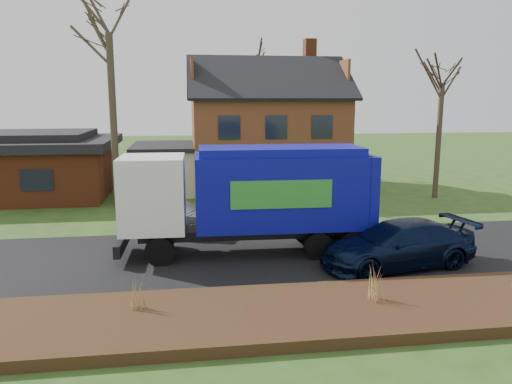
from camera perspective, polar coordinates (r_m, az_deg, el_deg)
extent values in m
plane|color=#284A18|center=(18.15, 1.85, -7.23)|extent=(120.00, 120.00, 0.00)
cube|color=black|center=(18.15, 1.85, -7.20)|extent=(80.00, 7.00, 0.02)
cube|color=#321D10|center=(13.25, 5.93, -13.56)|extent=(80.00, 3.50, 0.30)
cube|color=beige|center=(31.69, 1.06, 3.01)|extent=(9.00, 7.50, 2.70)
cube|color=brown|center=(31.44, 1.08, 7.98)|extent=(9.00, 7.50, 2.80)
cube|color=brown|center=(33.12, 6.14, 15.62)|extent=(0.70, 0.90, 1.60)
cube|color=beige|center=(30.83, -10.25, 2.53)|extent=(3.50, 5.50, 2.60)
cube|color=black|center=(30.66, -10.34, 5.16)|extent=(3.90, 5.90, 0.24)
cube|color=brown|center=(31.60, -24.57, 2.11)|extent=(9.00, 7.50, 2.80)
cube|color=black|center=(31.43, -24.81, 5.08)|extent=(9.80, 8.20, 0.50)
cube|color=black|center=(31.39, -24.87, 5.90)|extent=(7.00, 6.00, 0.40)
cylinder|color=black|center=(17.25, -10.96, -6.65)|extent=(1.01, 0.36, 1.00)
cylinder|color=black|center=(19.18, -10.52, -4.87)|extent=(1.01, 0.36, 1.00)
cylinder|color=black|center=(17.67, 7.10, -6.11)|extent=(1.01, 0.36, 1.00)
cylinder|color=black|center=(19.56, 5.72, -4.43)|extent=(1.01, 0.36, 1.00)
cylinder|color=black|center=(18.00, 10.98, -5.92)|extent=(1.01, 0.36, 1.00)
cylinder|color=black|center=(19.86, 9.24, -4.29)|extent=(1.01, 0.36, 1.00)
cube|color=black|center=(18.18, -0.12, -4.51)|extent=(8.28, 1.37, 0.34)
cube|color=white|center=(17.81, -11.70, -0.15)|extent=(2.27, 2.46, 2.59)
cube|color=black|center=(17.92, -15.08, 0.24)|extent=(0.13, 2.11, 0.86)
cube|color=black|center=(18.36, -15.08, -5.67)|extent=(0.30, 2.40, 0.43)
cube|color=#0B0D8D|center=(17.97, 2.76, 0.16)|extent=(6.10, 2.56, 2.59)
cube|color=#0B0D8D|center=(17.77, 2.80, 4.73)|extent=(5.81, 2.26, 0.29)
cube|color=#0B0D8D|center=(18.74, 12.21, 0.07)|extent=(0.40, 2.45, 2.78)
cube|color=#2E8E30|center=(16.75, 2.95, -0.28)|extent=(3.45, 0.13, 0.96)
cube|color=#2E8E30|center=(19.12, 1.75, 1.10)|extent=(3.45, 0.13, 0.96)
imported|color=#A4A5AB|center=(21.17, -9.66, -2.78)|extent=(4.54, 3.08, 1.42)
imported|color=black|center=(17.40, 15.91, -5.78)|extent=(5.62, 3.08, 1.54)
cylinder|color=#413727|center=(26.34, -15.97, 7.63)|extent=(0.36, 0.36, 8.73)
cylinder|color=#433328|center=(29.76, 20.12, 5.44)|extent=(0.29, 0.29, 6.39)
cylinder|color=#3A3223|center=(38.05, 0.00, 8.20)|extent=(0.30, 0.30, 7.86)
cone|color=olive|center=(13.24, -13.29, -11.19)|extent=(0.04, 0.04, 0.83)
cone|color=olive|center=(13.25, -13.89, -11.20)|extent=(0.04, 0.04, 0.83)
cone|color=olive|center=(13.22, -12.68, -11.19)|extent=(0.04, 0.04, 0.83)
cone|color=olive|center=(13.34, -13.24, -11.02)|extent=(0.04, 0.04, 0.83)
cone|color=olive|center=(13.13, -13.33, -11.37)|extent=(0.04, 0.04, 0.83)
cone|color=tan|center=(13.81, 13.55, -9.99)|extent=(0.04, 0.04, 0.95)
cone|color=tan|center=(13.75, 12.96, -10.04)|extent=(0.04, 0.04, 0.95)
cone|color=tan|center=(13.86, 14.14, -9.93)|extent=(0.04, 0.04, 0.95)
cone|color=tan|center=(13.91, 13.37, -9.82)|extent=(0.04, 0.04, 0.95)
cone|color=tan|center=(13.70, 13.74, -10.16)|extent=(0.04, 0.04, 0.95)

